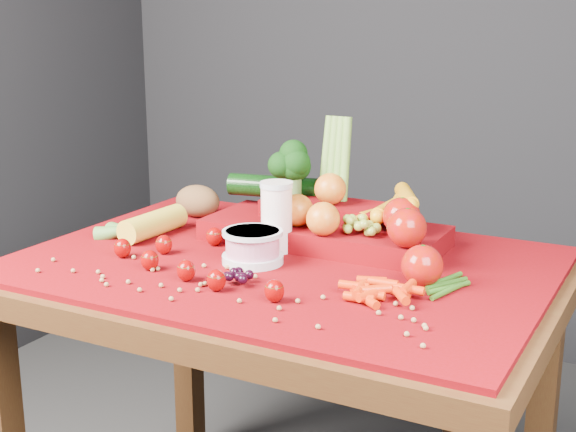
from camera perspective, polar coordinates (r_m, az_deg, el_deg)
The scene contains 12 objects.
table at distance 1.67m, azimuth -0.32°, elevation -6.64°, with size 1.10×0.80×0.75m.
red_cloth at distance 1.64m, azimuth -0.33°, elevation -3.34°, with size 1.05×0.75×0.01m, color #65030B.
milk_glass at distance 1.67m, azimuth -0.82°, elevation 0.13°, with size 0.07×0.07×0.15m.
yogurt_bowl at distance 1.61m, azimuth -2.53°, elevation -2.11°, with size 0.12×0.12×0.07m.
strawberry_scatter at distance 1.60m, azimuth -7.59°, elevation -2.75°, with size 0.48×0.28×0.04m.
dark_grape_cluster at distance 1.50m, azimuth -3.61°, elevation -4.30°, with size 0.06×0.05×0.03m, color black, non-canonical shape.
soybean_scatter at distance 1.47m, azimuth -4.03°, elevation -5.06°, with size 0.84×0.24×0.01m, color #A07445, non-canonical shape.
corn_ear at distance 1.81m, azimuth -10.88°, elevation -0.88°, with size 0.19×0.24×0.06m.
potato at distance 1.97m, azimuth -6.44°, elevation 1.06°, with size 0.12×0.08×0.08m, color brown.
baby_carrot_pile at distance 1.43m, azimuth 6.62°, elevation -5.13°, with size 0.17×0.17×0.03m, color red, non-canonical shape.
green_bean_pile at distance 1.50m, azimuth 10.94°, elevation -4.83°, with size 0.14×0.12×0.01m, color #285814, non-canonical shape.
produce_mound at distance 1.73m, azimuth 3.32°, elevation -0.10°, with size 0.60×0.36×0.27m.
Camera 1 is at (0.74, -1.37, 1.26)m, focal length 50.00 mm.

